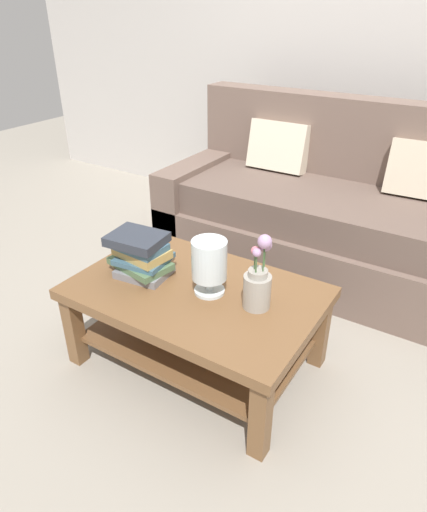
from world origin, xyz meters
TOP-DOWN VIEW (x-y plane):
  - ground_plane at (0.00, 0.00)m, footprint 10.00×10.00m
  - back_wall at (0.00, 1.65)m, footprint 6.40×0.12m
  - couch at (0.14, 0.84)m, footprint 2.19×0.90m
  - coffee_table at (-0.09, -0.41)m, footprint 1.12×0.73m
  - book_stack_main at (-0.38, -0.44)m, footprint 0.31×0.25m
  - glass_hurricane_vase at (-0.02, -0.40)m, footprint 0.16×0.16m
  - flower_pitcher at (0.21, -0.38)m, footprint 0.12×0.12m

SIDE VIEW (x-z plane):
  - ground_plane at x=0.00m, z-range 0.00..0.00m
  - coffee_table at x=-0.09m, z-range 0.10..0.53m
  - couch at x=0.14m, z-range -0.17..0.89m
  - book_stack_main at x=-0.38m, z-range 0.43..0.64m
  - flower_pitcher at x=0.21m, z-range 0.38..0.72m
  - glass_hurricane_vase at x=-0.02m, z-range 0.46..0.72m
  - back_wall at x=0.00m, z-range 0.00..2.70m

